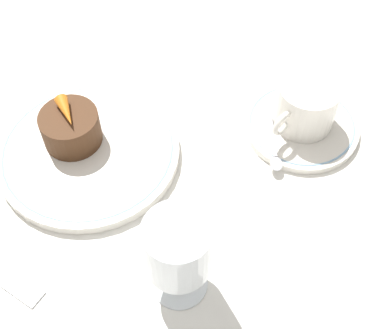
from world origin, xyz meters
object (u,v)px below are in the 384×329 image
coffee_cup (306,104)px  dessert_cake (71,128)px  dinner_plate (89,152)px  wine_glass (178,251)px

coffee_cup → dessert_cake: (0.23, -0.19, -0.01)m
dinner_plate → wine_glass: bearing=78.8°
coffee_cup → dessert_cake: coffee_cup is taller
wine_glass → dessert_cake: 0.24m
dinner_plate → dessert_cake: bearing=-84.0°
dinner_plate → wine_glass: wine_glass is taller
dinner_plate → wine_glass: (0.04, 0.21, 0.07)m
coffee_cup → dinner_plate: bearing=-35.1°
coffee_cup → wine_glass: size_ratio=0.88×
dinner_plate → coffee_cup: (-0.23, 0.16, 0.04)m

